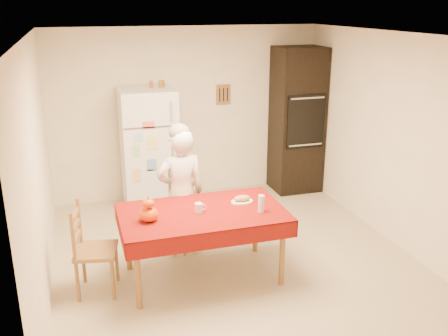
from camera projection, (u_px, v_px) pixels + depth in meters
name	position (u px, v px, depth m)	size (l,w,h in m)	color
floor	(234.00, 259.00, 5.74)	(4.50, 4.50, 0.00)	#C1B18B
room_shell	(235.00, 121.00, 5.23)	(4.02, 4.52, 2.51)	white
refrigerator	(149.00, 149.00, 7.00)	(0.75, 0.74, 1.70)	white
oven_cabinet	(297.00, 120.00, 7.60)	(0.70, 0.62, 2.20)	black
dining_table	(202.00, 217.00, 5.16)	(1.70, 1.00, 0.76)	brown
chair_far	(188.00, 205.00, 5.96)	(0.51, 0.49, 0.95)	brown
chair_left	(89.00, 246.00, 4.95)	(0.47, 0.49, 0.95)	brown
seated_woman	(181.00, 193.00, 5.64)	(0.55, 0.36, 1.51)	silver
coffee_mug	(199.00, 208.00, 5.10)	(0.08, 0.08, 0.10)	silver
pumpkin_lower	(149.00, 214.00, 4.89)	(0.19, 0.19, 0.14)	#D93F05
pumpkin_upper	(148.00, 203.00, 4.85)	(0.12, 0.12, 0.09)	#D55A05
wine_glass	(261.00, 203.00, 5.11)	(0.07, 0.07, 0.18)	silver
bread_plate	(242.00, 202.00, 5.37)	(0.24, 0.24, 0.02)	white
bread_loaf	(242.00, 198.00, 5.35)	(0.18, 0.10, 0.06)	#9E724D
spice_jar_left	(151.00, 84.00, 6.78)	(0.05, 0.05, 0.10)	#99521B
spice_jar_mid	(160.00, 84.00, 6.82)	(0.05, 0.05, 0.10)	#92611A
spice_jar_right	(163.00, 84.00, 6.83)	(0.05, 0.05, 0.10)	brown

